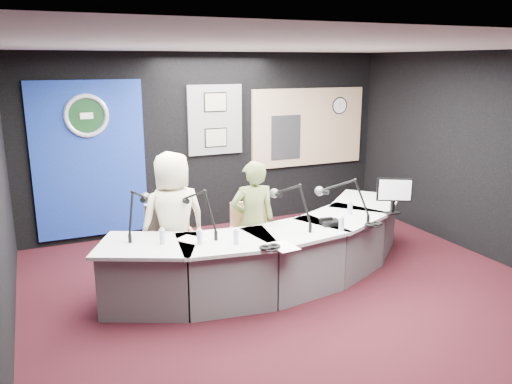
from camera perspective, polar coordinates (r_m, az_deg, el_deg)
name	(u,v)px	position (r m, az deg, el deg)	size (l,w,h in m)	color
ground	(300,298)	(6.06, 4.89, -11.67)	(6.00, 6.00, 0.00)	black
ceiling	(306,46)	(5.46, 5.54, 15.81)	(6.00, 6.00, 0.02)	silver
wall_back	(212,142)	(8.30, -4.91, 5.59)	(6.00, 0.02, 2.80)	black
wall_right	(503,159)	(7.50, 25.72, 3.29)	(0.02, 6.00, 2.80)	black
broadcast_desk	(275,253)	(6.34, 2.17, -6.74)	(4.50, 1.90, 0.75)	silver
backdrop_panel	(90,160)	(7.89, -17.98, 3.38)	(1.60, 0.05, 2.30)	navy
agency_seal	(86,116)	(7.76, -18.32, 8.04)	(0.63, 0.63, 0.07)	silver
seal_center	(86,116)	(7.77, -18.32, 8.05)	(0.48, 0.48, 0.01)	black
pinboard	(215,120)	(8.24, -4.57, 7.99)	(0.90, 0.04, 1.10)	slate
framed_photo_upper	(215,102)	(8.19, -4.53, 9.92)	(0.34, 0.02, 0.27)	gray
framed_photo_lower	(216,138)	(8.25, -4.46, 6.04)	(0.34, 0.02, 0.27)	gray
booth_window_frame	(308,127)	(8.97, 5.84, 7.19)	(2.12, 0.06, 1.32)	tan
booth_glow	(309,127)	(8.96, 5.87, 7.18)	(2.00, 0.02, 1.20)	#D5B986
equipment_rack	(286,137)	(8.75, 3.33, 6.07)	(0.55, 0.02, 0.75)	black
wall_clock	(340,106)	(9.22, 9.28, 9.45)	(0.28, 0.28, 0.01)	white
armchair_left	(174,244)	(6.28, -9.06, -5.70)	(0.59, 0.59, 1.04)	tan
armchair_right	(253,242)	(6.33, -0.32, -5.62)	(0.56, 0.56, 0.99)	tan
draped_jacket	(166,230)	(6.47, -9.96, -4.21)	(0.50, 0.10, 0.70)	#6D665C
person_man	(173,220)	(6.18, -9.17, -3.07)	(0.80, 0.52, 1.65)	beige
person_woman	(253,222)	(6.24, -0.32, -3.35)	(0.55, 0.36, 1.52)	#606D39
computer_monitor	(394,190)	(6.75, 15.05, 0.27)	(0.46, 0.03, 0.31)	black
desk_phone	(330,223)	(6.22, 8.27, -3.39)	(0.22, 0.18, 0.06)	black
headphones_near	(374,224)	(6.29, 12.93, -3.50)	(0.20, 0.20, 0.03)	black
headphones_far	(270,247)	(5.40, 1.54, -6.13)	(0.22, 0.22, 0.04)	black
paper_stack	(191,240)	(5.70, -7.19, -5.28)	(0.21, 0.30, 0.00)	white
notepad	(284,246)	(5.47, 3.10, -6.04)	(0.23, 0.33, 0.00)	white
boom_mic_a	(138,208)	(5.92, -13.02, -1.75)	(0.42, 0.66, 0.60)	black
boom_mic_b	(198,208)	(5.80, -6.48, -1.80)	(0.33, 0.70, 0.60)	black
boom_mic_c	(292,202)	(6.05, 4.00, -1.08)	(0.29, 0.72, 0.60)	black
boom_mic_d	(344,197)	(6.35, 9.72, -0.51)	(0.54, 0.57, 0.60)	black
water_bottles	(296,222)	(5.99, 4.48, -3.33)	(3.15, 0.56, 0.18)	silver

